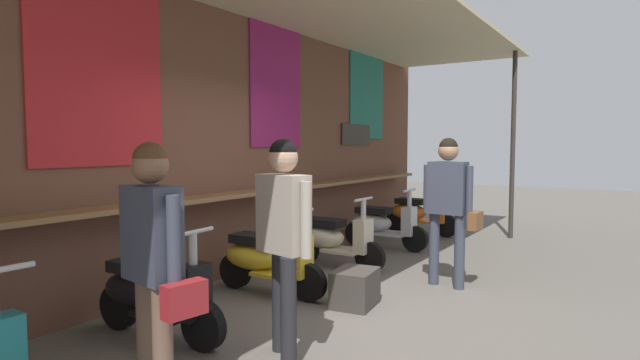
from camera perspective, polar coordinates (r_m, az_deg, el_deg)
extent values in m
plane|color=#605B54|center=(5.18, 3.25, -14.58)|extent=(33.17, 33.17, 0.00)
cube|color=brown|center=(6.16, -13.36, 5.07)|extent=(11.85, 0.25, 3.55)
cube|color=brown|center=(5.97, -11.22, -1.83)|extent=(10.66, 0.36, 0.05)
cube|color=#B22328|center=(5.22, -23.68, 10.96)|extent=(1.38, 0.02, 1.72)
cube|color=#841E56|center=(7.08, -4.99, 11.03)|extent=(1.10, 0.02, 1.80)
cube|color=#236B5B|center=(9.35, 5.35, 9.46)|extent=(1.27, 0.02, 1.56)
cube|color=#2D2823|center=(8.94, 4.10, 5.16)|extent=(1.01, 0.03, 0.36)
cylinder|color=#332D28|center=(9.45, 21.02, 3.75)|extent=(0.08, 0.08, 3.30)
ellipsoid|color=black|center=(4.75, -19.96, -11.49)|extent=(0.42, 0.72, 0.30)
cube|color=black|center=(4.67, -19.61, -9.23)|extent=(0.33, 0.57, 0.10)
cube|color=black|center=(4.54, -16.93, -14.11)|extent=(0.41, 0.52, 0.04)
cube|color=black|center=(4.28, -14.14, -12.13)|extent=(0.29, 0.18, 0.44)
cylinder|color=#B7B7BC|center=(4.24, -14.17, -10.44)|extent=(0.07, 0.07, 0.70)
cylinder|color=#B7B7BC|center=(4.17, -14.25, -5.78)|extent=(0.46, 0.07, 0.04)
cylinder|color=black|center=(4.30, -13.07, -15.83)|extent=(0.13, 0.41, 0.40)
cylinder|color=black|center=(4.99, -21.83, -13.17)|extent=(0.13, 0.41, 0.40)
ellipsoid|color=gold|center=(5.77, -7.68, -8.53)|extent=(0.40, 0.71, 0.30)
cube|color=black|center=(5.70, -7.30, -6.63)|extent=(0.32, 0.56, 0.10)
cube|color=gold|center=(5.60, -4.81, -10.48)|extent=(0.40, 0.51, 0.04)
cube|color=gold|center=(5.38, -2.20, -8.65)|extent=(0.29, 0.17, 0.44)
cylinder|color=#B7B7BC|center=(5.36, -2.20, -7.30)|extent=(0.07, 0.07, 0.70)
cylinder|color=#B7B7BC|center=(5.30, -2.21, -3.58)|extent=(0.46, 0.05, 0.04)
cylinder|color=black|center=(5.40, -1.28, -11.57)|extent=(0.11, 0.40, 0.40)
cylinder|color=black|center=(5.97, -9.56, -10.10)|extent=(0.11, 0.40, 0.40)
ellipsoid|color=beige|center=(6.89, 0.07, -6.43)|extent=(0.39, 0.71, 0.30)
cube|color=black|center=(6.83, 0.43, -4.83)|extent=(0.31, 0.55, 0.10)
cube|color=beige|center=(6.75, 2.62, -7.97)|extent=(0.39, 0.51, 0.04)
cube|color=beige|center=(6.56, 4.92, -6.36)|extent=(0.28, 0.16, 0.44)
cylinder|color=#B7B7BC|center=(6.54, 4.93, -5.24)|extent=(0.07, 0.07, 0.70)
cylinder|color=#B7B7BC|center=(6.50, 4.95, -2.19)|extent=(0.46, 0.04, 0.04)
cylinder|color=black|center=(6.57, 5.69, -8.75)|extent=(0.11, 0.40, 0.40)
cylinder|color=black|center=(7.06, -1.67, -7.83)|extent=(0.11, 0.40, 0.40)
ellipsoid|color=#B2B5BA|center=(8.18, 5.79, -4.80)|extent=(0.40, 0.71, 0.30)
cube|color=black|center=(8.13, 6.12, -3.43)|extent=(0.32, 0.56, 0.10)
cube|color=#B2B5BA|center=(8.06, 8.05, -6.03)|extent=(0.39, 0.51, 0.04)
cube|color=#B2B5BA|center=(7.91, 10.07, -4.62)|extent=(0.28, 0.17, 0.44)
cylinder|color=#B7B7BC|center=(7.90, 10.08, -3.69)|extent=(0.07, 0.07, 0.70)
cylinder|color=#B7B7BC|center=(7.86, 10.11, -1.16)|extent=(0.46, 0.05, 0.04)
cylinder|color=black|center=(7.92, 10.72, -6.60)|extent=(0.11, 0.40, 0.40)
cylinder|color=black|center=(8.32, 4.22, -6.03)|extent=(0.11, 0.40, 0.40)
ellipsoid|color=orange|center=(9.57, 10.01, -3.55)|extent=(0.41, 0.72, 0.30)
cube|color=black|center=(9.52, 10.30, -2.38)|extent=(0.33, 0.56, 0.10)
cube|color=orange|center=(9.44, 11.92, -4.60)|extent=(0.40, 0.52, 0.04)
cube|color=orange|center=(9.30, 13.63, -3.39)|extent=(0.29, 0.17, 0.44)
cylinder|color=#B7B7BC|center=(9.28, 13.65, -2.59)|extent=(0.07, 0.07, 0.70)
cylinder|color=#B7B7BC|center=(9.25, 13.68, -0.44)|extent=(0.46, 0.06, 0.04)
cylinder|color=black|center=(9.30, 14.18, -5.08)|extent=(0.12, 0.40, 0.40)
cylinder|color=black|center=(9.70, 8.66, -4.62)|extent=(0.12, 0.40, 0.40)
cylinder|color=brown|center=(3.56, -19.10, -16.57)|extent=(0.12, 0.12, 0.82)
cylinder|color=brown|center=(3.29, -17.36, -18.34)|extent=(0.12, 0.12, 0.82)
cube|color=#383D4C|center=(3.24, -18.55, -5.76)|extent=(0.26, 0.44, 0.58)
sphere|color=brown|center=(3.19, -18.71, 1.58)|extent=(0.22, 0.22, 0.22)
sphere|color=#472D19|center=(3.19, -18.73, 2.27)|extent=(0.20, 0.20, 0.20)
cylinder|color=#383D4C|center=(3.45, -20.54, -5.58)|extent=(0.08, 0.08, 0.55)
cylinder|color=#383D4C|center=(3.03, -16.25, -6.80)|extent=(0.08, 0.08, 0.55)
cube|color=maroon|center=(3.06, -15.09, -12.92)|extent=(0.27, 0.14, 0.20)
cylinder|color=#383D4C|center=(6.15, 12.80, -7.57)|extent=(0.12, 0.12, 0.85)
cylinder|color=#383D4C|center=(6.01, 15.53, -7.89)|extent=(0.12, 0.12, 0.85)
cube|color=#383D4C|center=(5.98, 14.27, -0.88)|extent=(0.21, 0.43, 0.60)
sphere|color=#A37556|center=(5.95, 14.34, 3.24)|extent=(0.23, 0.23, 0.23)
sphere|color=black|center=(5.95, 14.35, 3.63)|extent=(0.21, 0.21, 0.21)
cylinder|color=#383D4C|center=(6.07, 12.02, -0.98)|extent=(0.08, 0.08, 0.57)
cylinder|color=#383D4C|center=(5.90, 16.57, -1.20)|extent=(0.08, 0.08, 0.57)
cube|color=brown|center=(5.93, 17.21, -4.43)|extent=(0.26, 0.11, 0.20)
cylinder|color=#232328|center=(4.14, -4.62, -13.31)|extent=(0.12, 0.12, 0.84)
cylinder|color=#232328|center=(3.80, -3.59, -14.91)|extent=(0.12, 0.12, 0.84)
cube|color=#ADA393|center=(3.81, -4.18, -3.82)|extent=(0.28, 0.45, 0.59)
sphere|color=tan|center=(3.78, -4.22, 2.51)|extent=(0.23, 0.23, 0.23)
sphere|color=black|center=(3.78, -4.22, 3.11)|extent=(0.21, 0.21, 0.21)
cylinder|color=#ADA393|center=(4.00, -6.54, -3.78)|extent=(0.08, 0.08, 0.56)
cylinder|color=#ADA393|center=(3.63, -1.58, -4.56)|extent=(0.08, 0.08, 0.56)
cube|color=#3D3833|center=(5.27, 4.00, -12.10)|extent=(0.54, 0.46, 0.38)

